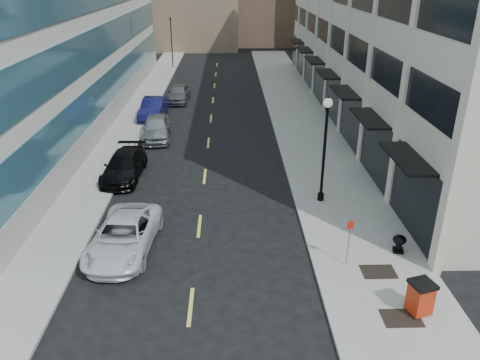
{
  "coord_description": "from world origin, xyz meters",
  "views": [
    {
      "loc": [
        1.5,
        -12.0,
        11.55
      ],
      "look_at": [
        2.01,
        8.41,
        2.27
      ],
      "focal_mm": 35.0,
      "sensor_mm": 36.0,
      "label": 1
    }
  ],
  "objects_px": {
    "car_black_pickup": "(124,166)",
    "lamppost": "(325,141)",
    "car_silver_sedan": "(156,128)",
    "car_blue_sedan": "(154,108)",
    "car_white_van": "(124,236)",
    "car_grey_sedan": "(179,93)",
    "sign_post": "(349,235)",
    "traffic_signal": "(170,20)",
    "trash_bin": "(420,296)",
    "urn_planter": "(399,242)"
  },
  "relations": [
    {
      "from": "car_grey_sedan",
      "to": "trash_bin",
      "type": "bearing_deg",
      "value": -66.82
    },
    {
      "from": "traffic_signal",
      "to": "lamppost",
      "type": "bearing_deg",
      "value": -72.44
    },
    {
      "from": "lamppost",
      "to": "sign_post",
      "type": "height_order",
      "value": "lamppost"
    },
    {
      "from": "car_silver_sedan",
      "to": "sign_post",
      "type": "bearing_deg",
      "value": -63.38
    },
    {
      "from": "car_black_pickup",
      "to": "car_grey_sedan",
      "type": "bearing_deg",
      "value": 86.66
    },
    {
      "from": "car_white_van",
      "to": "urn_planter",
      "type": "distance_m",
      "value": 12.11
    },
    {
      "from": "traffic_signal",
      "to": "car_silver_sedan",
      "type": "distance_m",
      "value": 27.49
    },
    {
      "from": "trash_bin",
      "to": "lamppost",
      "type": "height_order",
      "value": "lamppost"
    },
    {
      "from": "traffic_signal",
      "to": "sign_post",
      "type": "distance_m",
      "value": 45.43
    },
    {
      "from": "trash_bin",
      "to": "car_grey_sedan",
      "type": "bearing_deg",
      "value": 93.89
    },
    {
      "from": "car_blue_sedan",
      "to": "sign_post",
      "type": "relative_size",
      "value": 2.23
    },
    {
      "from": "car_grey_sedan",
      "to": "trash_bin",
      "type": "distance_m",
      "value": 32.34
    },
    {
      "from": "car_silver_sedan",
      "to": "car_grey_sedan",
      "type": "bearing_deg",
      "value": 81.57
    },
    {
      "from": "car_silver_sedan",
      "to": "car_blue_sedan",
      "type": "relative_size",
      "value": 0.99
    },
    {
      "from": "traffic_signal",
      "to": "sign_post",
      "type": "xyz_separation_m",
      "value": [
        11.88,
        -43.66,
        -4.11
      ]
    },
    {
      "from": "car_black_pickup",
      "to": "lamppost",
      "type": "height_order",
      "value": "lamppost"
    },
    {
      "from": "car_blue_sedan",
      "to": "sign_post",
      "type": "bearing_deg",
      "value": -59.6
    },
    {
      "from": "car_grey_sedan",
      "to": "sign_post",
      "type": "xyz_separation_m",
      "value": [
        9.58,
        -27.2,
        0.81
      ]
    },
    {
      "from": "car_black_pickup",
      "to": "trash_bin",
      "type": "distance_m",
      "value": 18.23
    },
    {
      "from": "trash_bin",
      "to": "sign_post",
      "type": "distance_m",
      "value": 3.66
    },
    {
      "from": "car_black_pickup",
      "to": "urn_planter",
      "type": "bearing_deg",
      "value": -30.63
    },
    {
      "from": "car_grey_sedan",
      "to": "sign_post",
      "type": "bearing_deg",
      "value": -68.23
    },
    {
      "from": "car_black_pickup",
      "to": "car_grey_sedan",
      "type": "xyz_separation_m",
      "value": [
        1.6,
        17.54,
        0.05
      ]
    },
    {
      "from": "car_white_van",
      "to": "car_silver_sedan",
      "type": "relative_size",
      "value": 1.1
    },
    {
      "from": "car_silver_sedan",
      "to": "sign_post",
      "type": "xyz_separation_m",
      "value": [
        10.23,
        -16.66,
        0.77
      ]
    },
    {
      "from": "car_white_van",
      "to": "urn_planter",
      "type": "xyz_separation_m",
      "value": [
        12.1,
        -0.63,
        -0.12
      ]
    },
    {
      "from": "car_grey_sedan",
      "to": "lamppost",
      "type": "bearing_deg",
      "value": -63.23
    },
    {
      "from": "car_silver_sedan",
      "to": "urn_planter",
      "type": "distance_m",
      "value": 20.24
    },
    {
      "from": "car_white_van",
      "to": "car_blue_sedan",
      "type": "distance_m",
      "value": 20.5
    },
    {
      "from": "car_white_van",
      "to": "car_silver_sedan",
      "type": "xyz_separation_m",
      "value": [
        -0.64,
        15.1,
        0.08
      ]
    },
    {
      "from": "car_grey_sedan",
      "to": "car_silver_sedan",
      "type": "bearing_deg",
      "value": -91.13
    },
    {
      "from": "car_white_van",
      "to": "car_grey_sedan",
      "type": "relative_size",
      "value": 1.17
    },
    {
      "from": "car_white_van",
      "to": "car_blue_sedan",
      "type": "xyz_separation_m",
      "value": [
        -1.6,
        20.44,
        0.07
      ]
    },
    {
      "from": "car_grey_sedan",
      "to": "lamppost",
      "type": "relative_size",
      "value": 0.82
    },
    {
      "from": "car_silver_sedan",
      "to": "trash_bin",
      "type": "relative_size",
      "value": 3.8
    },
    {
      "from": "car_silver_sedan",
      "to": "car_blue_sedan",
      "type": "distance_m",
      "value": 5.43
    },
    {
      "from": "car_black_pickup",
      "to": "trash_bin",
      "type": "bearing_deg",
      "value": -42.22
    },
    {
      "from": "sign_post",
      "to": "car_grey_sedan",
      "type": "bearing_deg",
      "value": 106.23
    },
    {
      "from": "car_silver_sedan",
      "to": "sign_post",
      "type": "distance_m",
      "value": 19.56
    },
    {
      "from": "car_black_pickup",
      "to": "car_grey_sedan",
      "type": "relative_size",
      "value": 1.1
    },
    {
      "from": "trash_bin",
      "to": "car_silver_sedan",
      "type": "bearing_deg",
      "value": 104.73
    },
    {
      "from": "car_silver_sedan",
      "to": "trash_bin",
      "type": "xyz_separation_m",
      "value": [
        12.14,
        -19.68,
        0.01
      ]
    },
    {
      "from": "car_white_van",
      "to": "car_grey_sedan",
      "type": "height_order",
      "value": "car_grey_sedan"
    },
    {
      "from": "traffic_signal",
      "to": "lamppost",
      "type": "relative_size",
      "value": 1.22
    },
    {
      "from": "car_black_pickup",
      "to": "car_blue_sedan",
      "type": "distance_m",
      "value": 12.34
    },
    {
      "from": "lamppost",
      "to": "trash_bin",
      "type": "bearing_deg",
      "value": -78.21
    },
    {
      "from": "car_grey_sedan",
      "to": "urn_planter",
      "type": "distance_m",
      "value": 28.92
    },
    {
      "from": "car_white_van",
      "to": "sign_post",
      "type": "bearing_deg",
      "value": -4.69
    },
    {
      "from": "car_blue_sedan",
      "to": "car_grey_sedan",
      "type": "bearing_deg",
      "value": 76.36
    },
    {
      "from": "car_silver_sedan",
      "to": "car_black_pickup",
      "type": "bearing_deg",
      "value": -102.71
    }
  ]
}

